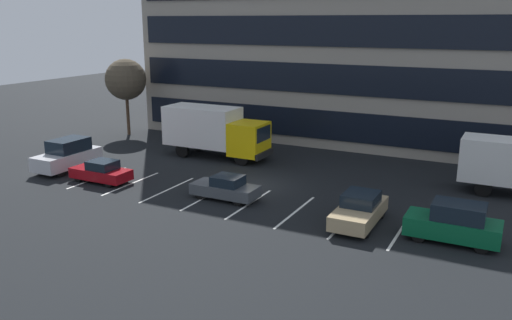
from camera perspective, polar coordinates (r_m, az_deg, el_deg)
ground_plane at (r=32.84m, az=-0.38°, el=-2.79°), size 120.00×120.00×0.00m
office_building at (r=47.94m, az=9.95°, el=15.65°), size 34.02×13.71×21.60m
lot_markings at (r=30.27m, az=-3.09°, el=-4.35°), size 19.74×5.40×0.01m
box_truck_yellow at (r=39.32m, az=-4.55°, el=3.30°), size 8.08×2.67×3.74m
sedan_charcoal at (r=30.29m, az=-3.30°, el=-3.03°), size 3.89×1.63×1.39m
suv_forest at (r=26.07m, az=20.65°, el=-6.41°), size 4.21×1.79×1.91m
suv_silver at (r=38.35m, az=-19.69°, el=0.51°), size 1.99×4.71×2.13m
sedan_maroon at (r=34.84m, az=-16.38°, el=-1.22°), size 3.94×1.65×1.41m
sedan_tan at (r=27.06m, az=11.13°, el=-5.30°), size 1.87×4.46×1.60m
bare_tree at (r=48.25m, az=-13.91°, el=8.43°), size 3.59×3.59×6.74m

